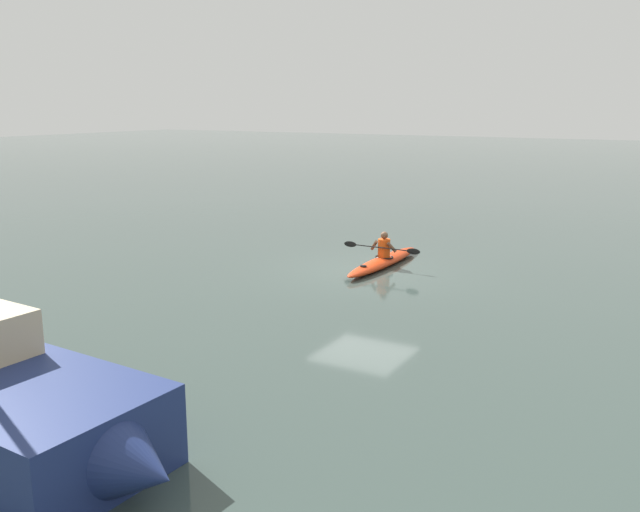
% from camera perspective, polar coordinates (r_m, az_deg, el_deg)
% --- Properties ---
extents(ground_plane, '(160.00, 160.00, 0.00)m').
position_cam_1_polar(ground_plane, '(19.10, 3.83, -1.14)').
color(ground_plane, '#384742').
extents(kayak, '(0.64, 4.26, 0.28)m').
position_cam_1_polar(kayak, '(19.52, 5.35, -0.45)').
color(kayak, red).
rests_on(kayak, ground).
extents(kayaker, '(2.37, 0.41, 0.72)m').
position_cam_1_polar(kayaker, '(19.41, 5.35, 0.81)').
color(kayaker, '#E04C14').
rests_on(kayaker, kayak).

